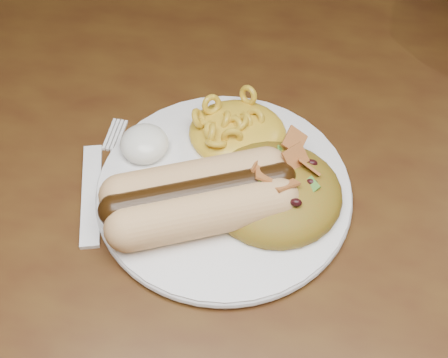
# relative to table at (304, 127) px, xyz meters

# --- Properties ---
(floor) EXTENTS (4.00, 4.00, 0.00)m
(floor) POSITION_rel_table_xyz_m (0.00, 0.00, -0.66)
(floor) COLOR #33240D
(floor) RESTS_ON ground
(table) EXTENTS (1.60, 0.90, 0.75)m
(table) POSITION_rel_table_xyz_m (0.00, 0.00, 0.00)
(table) COLOR #4A2F10
(table) RESTS_ON floor
(plate) EXTENTS (0.26, 0.26, 0.01)m
(plate) POSITION_rel_table_xyz_m (-0.06, -0.17, 0.10)
(plate) COLOR white
(plate) RESTS_ON table
(hotdog) EXTENTS (0.13, 0.11, 0.03)m
(hotdog) POSITION_rel_table_xyz_m (-0.07, -0.20, 0.12)
(hotdog) COLOR #DDAB80
(hotdog) RESTS_ON plate
(mac_and_cheese) EXTENTS (0.09, 0.09, 0.03)m
(mac_and_cheese) POSITION_rel_table_xyz_m (-0.05, -0.12, 0.12)
(mac_and_cheese) COLOR yellow
(mac_and_cheese) RESTS_ON plate
(sour_cream) EXTENTS (0.05, 0.05, 0.02)m
(sour_cream) POSITION_rel_table_xyz_m (-0.13, -0.14, 0.12)
(sour_cream) COLOR white
(sour_cream) RESTS_ON plate
(taco_salad) EXTENTS (0.11, 0.10, 0.05)m
(taco_salad) POSITION_rel_table_xyz_m (-0.02, -0.17, 0.12)
(taco_salad) COLOR #AF370A
(taco_salad) RESTS_ON plate
(fork) EXTENTS (0.06, 0.14, 0.00)m
(fork) POSITION_rel_table_xyz_m (-0.16, -0.19, 0.09)
(fork) COLOR white
(fork) RESTS_ON table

